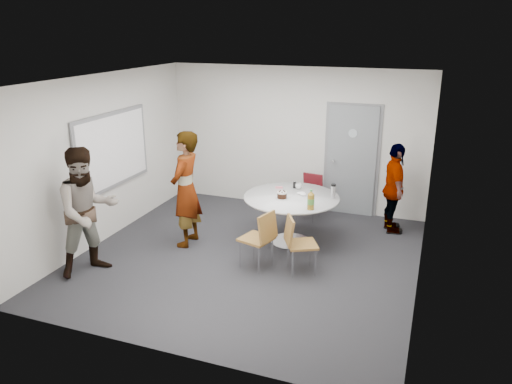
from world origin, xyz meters
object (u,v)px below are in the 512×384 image
at_px(chair_near_left, 261,235).
at_px(chair_far, 311,192).
at_px(table, 293,203).
at_px(whiteboard, 113,150).
at_px(person_main, 186,189).
at_px(door, 352,161).
at_px(chair_near_right, 296,239).
at_px(person_left, 88,212).
at_px(person_right, 394,189).

height_order(chair_near_left, chair_far, chair_near_left).
relative_size(table, chair_near_left, 1.73).
bearing_deg(whiteboard, person_main, -1.77).
bearing_deg(door, chair_near_right, -96.00).
bearing_deg(person_left, chair_far, -5.97).
bearing_deg(table, person_main, -158.85).
distance_m(door, chair_near_left, 2.90).
distance_m(whiteboard, person_main, 1.44).
distance_m(table, chair_near_left, 1.06).
bearing_deg(person_right, chair_near_right, 133.29).
distance_m(person_main, person_left, 1.58).
bearing_deg(whiteboard, table, 11.06).
distance_m(whiteboard, chair_near_right, 3.43).
xyz_separation_m(chair_near_left, chair_near_right, (0.51, 0.07, -0.02)).
bearing_deg(table, whiteboard, -168.94).
bearing_deg(chair_far, person_right, -177.50).
relative_size(chair_near_right, chair_far, 1.03).
distance_m(table, person_left, 3.13).
xyz_separation_m(person_main, person_left, (-0.83, -1.35, -0.01)).
relative_size(table, chair_far, 1.86).
height_order(chair_near_left, person_main, person_main).
relative_size(door, person_left, 1.14).
distance_m(table, chair_far, 1.24).
height_order(person_main, person_right, person_main).
bearing_deg(person_left, whiteboard, 51.40).
xyz_separation_m(door, person_left, (-3.05, -3.67, -0.10)).
xyz_separation_m(chair_near_right, chair_far, (-0.35, 2.19, -0.02)).
bearing_deg(chair_near_left, whiteboard, 96.12).
bearing_deg(chair_near_right, chair_near_left, -110.06).
distance_m(door, person_main, 3.21).
xyz_separation_m(whiteboard, chair_near_left, (2.77, -0.47, -0.91)).
bearing_deg(person_right, person_main, 101.05).
bearing_deg(person_right, person_left, 110.17).
bearing_deg(person_main, person_left, -34.72).
distance_m(whiteboard, person_right, 4.75).
distance_m(table, person_main, 1.72).
distance_m(chair_near_right, person_right, 2.34).
xyz_separation_m(chair_near_right, person_main, (-1.93, 0.36, 0.42)).
xyz_separation_m(door, person_right, (0.85, -0.65, -0.25)).
height_order(table, chair_near_left, table).
bearing_deg(chair_far, person_main, 58.01).
relative_size(chair_far, person_main, 0.44).
distance_m(chair_near_right, chair_far, 2.22).
xyz_separation_m(chair_near_left, chair_far, (0.15, 2.26, -0.04)).
bearing_deg(whiteboard, chair_far, 31.55).
height_order(chair_near_left, chair_near_right, chair_near_left).
height_order(whiteboard, person_main, whiteboard).
xyz_separation_m(chair_near_right, person_right, (1.13, 2.03, 0.26)).
bearing_deg(person_left, person_main, -0.57).
distance_m(door, person_left, 4.77).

